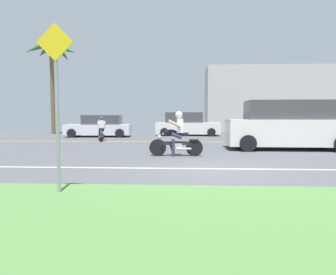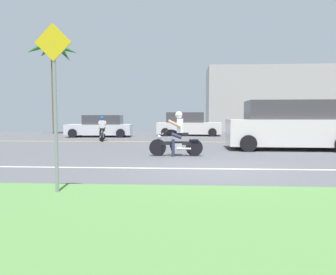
{
  "view_description": "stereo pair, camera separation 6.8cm",
  "coord_description": "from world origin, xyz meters",
  "px_view_note": "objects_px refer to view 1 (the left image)",
  "views": [
    {
      "loc": [
        -0.85,
        -7.84,
        1.36
      ],
      "look_at": [
        -1.4,
        2.9,
        0.6
      ],
      "focal_mm": 32.43,
      "sensor_mm": 36.0,
      "label": 1
    },
    {
      "loc": [
        -0.78,
        -7.84,
        1.36
      ],
      "look_at": [
        -1.4,
        2.9,
        0.6
      ],
      "focal_mm": 32.43,
      "sensor_mm": 36.0,
      "label": 2
    }
  ],
  "objects_px": {
    "parked_car_1": "(187,125)",
    "suv_nearby": "(288,126)",
    "street_sign": "(57,93)",
    "palm_tree_0": "(52,52)",
    "motorcyclist": "(177,137)",
    "motorcyclist_distant": "(101,131)",
    "parked_car_0": "(100,127)"
  },
  "relations": [
    {
      "from": "motorcyclist_distant",
      "to": "palm_tree_0",
      "type": "bearing_deg",
      "value": 130.72
    },
    {
      "from": "palm_tree_0",
      "to": "motorcyclist_distant",
      "type": "relative_size",
      "value": 4.66
    },
    {
      "from": "motorcyclist",
      "to": "motorcyclist_distant",
      "type": "distance_m",
      "value": 7.53
    },
    {
      "from": "parked_car_1",
      "to": "motorcyclist_distant",
      "type": "xyz_separation_m",
      "value": [
        -4.76,
        -4.83,
        -0.18
      ]
    },
    {
      "from": "motorcyclist",
      "to": "suv_nearby",
      "type": "bearing_deg",
      "value": 27.32
    },
    {
      "from": "parked_car_0",
      "to": "palm_tree_0",
      "type": "bearing_deg",
      "value": 145.78
    },
    {
      "from": "parked_car_1",
      "to": "street_sign",
      "type": "relative_size",
      "value": 1.55
    },
    {
      "from": "parked_car_1",
      "to": "street_sign",
      "type": "xyz_separation_m",
      "value": [
        -2.36,
        -16.3,
        0.99
      ]
    },
    {
      "from": "suv_nearby",
      "to": "parked_car_0",
      "type": "height_order",
      "value": "suv_nearby"
    },
    {
      "from": "motorcyclist",
      "to": "suv_nearby",
      "type": "distance_m",
      "value": 5.1
    },
    {
      "from": "palm_tree_0",
      "to": "street_sign",
      "type": "relative_size",
      "value": 2.57
    },
    {
      "from": "street_sign",
      "to": "parked_car_1",
      "type": "bearing_deg",
      "value": 81.75
    },
    {
      "from": "suv_nearby",
      "to": "street_sign",
      "type": "distance_m",
      "value": 9.98
    },
    {
      "from": "parked_car_0",
      "to": "motorcyclist_distant",
      "type": "xyz_separation_m",
      "value": [
        1.03,
        -3.33,
        -0.1
      ]
    },
    {
      "from": "palm_tree_0",
      "to": "motorcyclist_distant",
      "type": "bearing_deg",
      "value": -49.28
    },
    {
      "from": "parked_car_1",
      "to": "suv_nearby",
      "type": "bearing_deg",
      "value": -65.0
    },
    {
      "from": "palm_tree_0",
      "to": "motorcyclist_distant",
      "type": "height_order",
      "value": "palm_tree_0"
    },
    {
      "from": "street_sign",
      "to": "palm_tree_0",
      "type": "bearing_deg",
      "value": 113.8
    },
    {
      "from": "street_sign",
      "to": "suv_nearby",
      "type": "bearing_deg",
      "value": 49.87
    },
    {
      "from": "motorcyclist_distant",
      "to": "street_sign",
      "type": "bearing_deg",
      "value": -78.21
    },
    {
      "from": "motorcyclist",
      "to": "suv_nearby",
      "type": "xyz_separation_m",
      "value": [
        4.52,
        2.34,
        0.32
      ]
    },
    {
      "from": "parked_car_0",
      "to": "motorcyclist_distant",
      "type": "bearing_deg",
      "value": -72.79
    },
    {
      "from": "motorcyclist",
      "to": "suv_nearby",
      "type": "height_order",
      "value": "suv_nearby"
    },
    {
      "from": "palm_tree_0",
      "to": "street_sign",
      "type": "xyz_separation_m",
      "value": [
        7.85,
        -17.81,
        -4.47
      ]
    },
    {
      "from": "motorcyclist_distant",
      "to": "parked_car_1",
      "type": "bearing_deg",
      "value": 45.46
    },
    {
      "from": "motorcyclist",
      "to": "parked_car_0",
      "type": "height_order",
      "value": "motorcyclist"
    },
    {
      "from": "suv_nearby",
      "to": "motorcyclist_distant",
      "type": "xyz_separation_m",
      "value": [
        -8.81,
        3.86,
        -0.39
      ]
    },
    {
      "from": "motorcyclist",
      "to": "palm_tree_0",
      "type": "height_order",
      "value": "palm_tree_0"
    },
    {
      "from": "parked_car_1",
      "to": "street_sign",
      "type": "height_order",
      "value": "street_sign"
    },
    {
      "from": "motorcyclist",
      "to": "parked_car_0",
      "type": "bearing_deg",
      "value": 119.18
    },
    {
      "from": "parked_car_1",
      "to": "motorcyclist_distant",
      "type": "relative_size",
      "value": 2.81
    },
    {
      "from": "motorcyclist_distant",
      "to": "street_sign",
      "type": "relative_size",
      "value": 0.55
    }
  ]
}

